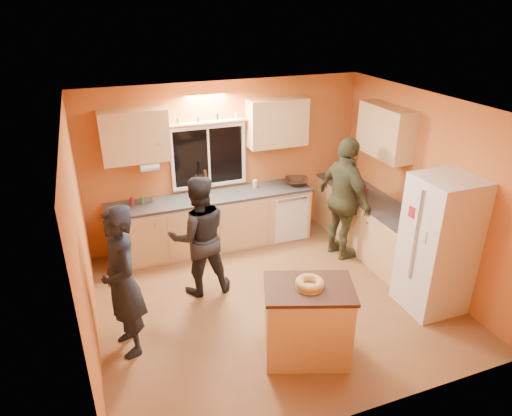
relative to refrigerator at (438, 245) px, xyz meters
name	(u,v)px	position (x,y,z in m)	size (l,w,h in m)	color
ground	(273,300)	(-1.89, 0.80, -0.90)	(4.50, 4.50, 0.00)	brown
room_shell	(272,177)	(-1.77, 1.21, 0.72)	(4.54, 4.04, 2.61)	#B56C2E
back_counter	(234,218)	(-1.88, 2.50, -0.45)	(4.23, 0.62, 0.90)	tan
right_counter	(378,231)	(0.06, 1.30, -0.45)	(0.62, 1.84, 0.90)	tan
refrigerator	(438,245)	(0.00, 0.00, 0.00)	(0.72, 0.70, 1.80)	silver
island	(307,321)	(-1.94, -0.28, -0.43)	(1.12, 0.93, 0.92)	tan
bundt_pastry	(310,283)	(-1.94, -0.28, 0.07)	(0.31, 0.31, 0.09)	tan
person_left	(122,283)	(-3.79, 0.54, 0.00)	(0.65, 0.43, 1.79)	black
person_center	(199,236)	(-2.73, 1.38, -0.06)	(0.82, 0.64, 1.68)	black
person_right	(345,199)	(-0.44, 1.54, 0.06)	(1.12, 0.47, 1.91)	#343924
mixing_bowl	(297,182)	(-0.79, 2.48, 0.05)	(0.39, 0.39, 0.10)	black
utensil_crock	(206,190)	(-2.31, 2.56, 0.09)	(0.14, 0.14, 0.17)	beige
potted_plant	(416,217)	(0.03, 0.50, 0.16)	(0.29, 0.25, 0.32)	gray
red_box	(362,190)	(0.04, 1.81, 0.04)	(0.16, 0.12, 0.07)	maroon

